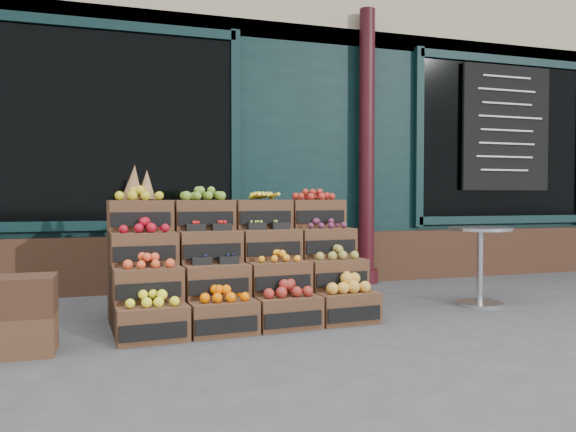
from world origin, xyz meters
name	(u,v)px	position (x,y,z in m)	size (l,w,h in m)	color
ground	(340,329)	(0.00, 0.00, 0.00)	(60.00, 60.00, 0.00)	#434345
shop_facade	(217,112)	(0.00, 5.11, 2.40)	(12.00, 6.24, 4.80)	black
crate_display	(239,272)	(-0.67, 0.57, 0.39)	(2.10, 1.13, 1.28)	#50321F
spare_crates	(14,316)	(-2.28, -0.01, 0.25)	(0.51, 0.35, 0.51)	#50321F
bistro_table	(480,257)	(1.62, 0.48, 0.46)	(0.58, 0.58, 0.73)	#ABAEB2
shopkeeper	(122,206)	(-1.55, 2.67, 0.91)	(0.67, 0.44, 1.83)	#134520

